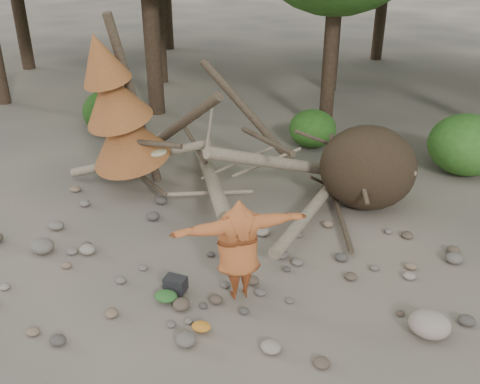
# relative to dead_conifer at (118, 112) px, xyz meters

# --- Properties ---
(ground) EXTENTS (120.00, 120.00, 0.00)m
(ground) POSITION_rel_dead_conifer_xyz_m (3.12, -3.37, -2.11)
(ground) COLOR #514C44
(ground) RESTS_ON ground
(deadfall_pile) EXTENTS (8.55, 5.24, 3.30)m
(deadfall_pile) POSITION_rel_dead_conifer_xyz_m (5.13, 0.87, -1.16)
(deadfall_pile) COLOR #332619
(deadfall_pile) RESTS_ON ground
(dead_conifer) EXTENTS (2.06, 2.16, 4.35)m
(dead_conifer) POSITION_rel_dead_conifer_xyz_m (0.00, 0.00, 0.00)
(dead_conifer) COLOR #4C3F30
(dead_conifer) RESTS_ON ground
(bush_left) EXTENTS (1.80, 1.80, 1.44)m
(bush_left) POSITION_rel_dead_conifer_xyz_m (-2.38, 3.83, -1.39)
(bush_left) COLOR #214C14
(bush_left) RESTS_ON ground
(bush_mid) EXTENTS (1.40, 1.40, 1.12)m
(bush_mid) POSITION_rel_dead_conifer_xyz_m (3.92, 4.43, -1.55)
(bush_mid) COLOR #2B601B
(bush_mid) RESTS_ON ground
(bush_right) EXTENTS (2.00, 2.00, 1.60)m
(bush_right) POSITION_rel_dead_conifer_xyz_m (8.12, 3.63, -1.31)
(bush_right) COLOR #367223
(bush_right) RESTS_ON ground
(frisbee_thrower) EXTENTS (2.85, 1.78, 2.44)m
(frisbee_thrower) POSITION_rel_dead_conifer_xyz_m (3.84, -3.27, -1.08)
(frisbee_thrower) COLOR #A85226
(frisbee_thrower) RESTS_ON ground
(backpack) EXTENTS (0.41, 0.29, 0.26)m
(backpack) POSITION_rel_dead_conifer_xyz_m (2.70, -3.42, -1.98)
(backpack) COLOR black
(backpack) RESTS_ON ground
(cloth_green) EXTENTS (0.41, 0.34, 0.15)m
(cloth_green) POSITION_rel_dead_conifer_xyz_m (2.65, -3.72, -2.03)
(cloth_green) COLOR #285B24
(cloth_green) RESTS_ON ground
(cloth_orange) EXTENTS (0.32, 0.26, 0.12)m
(cloth_orange) POSITION_rel_dead_conifer_xyz_m (3.50, -4.29, -2.05)
(cloth_orange) COLOR #B8711F
(cloth_orange) RESTS_ON ground
(boulder_mid_right) EXTENTS (0.68, 0.61, 0.41)m
(boulder_mid_right) POSITION_rel_dead_conifer_xyz_m (7.07, -3.32, -1.91)
(boulder_mid_right) COLOR gray
(boulder_mid_right) RESTS_ON ground
(boulder_mid_left) EXTENTS (0.49, 0.44, 0.29)m
(boulder_mid_left) POSITION_rel_dead_conifer_xyz_m (-0.41, -2.92, -1.96)
(boulder_mid_left) COLOR #655F55
(boulder_mid_left) RESTS_ON ground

